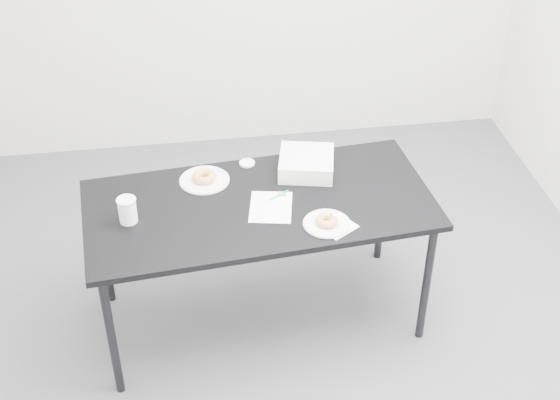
{
  "coord_description": "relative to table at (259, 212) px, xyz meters",
  "views": [
    {
      "loc": [
        -0.39,
        -2.94,
        3.04
      ],
      "look_at": [
        0.05,
        0.02,
        0.85
      ],
      "focal_mm": 50.0,
      "sensor_mm": 36.0,
      "label": 1
    }
  ],
  "objects": [
    {
      "name": "coffee_cup",
      "position": [
        -0.63,
        -0.06,
        0.12
      ],
      "size": [
        0.09,
        0.09,
        0.13
      ],
      "primitive_type": "cylinder",
      "color": "white",
      "rests_on": "table"
    },
    {
      "name": "logo_patch",
      "position": [
        0.12,
        0.05,
        0.06
      ],
      "size": [
        0.05,
        0.05,
        0.0
      ],
      "primitive_type": "cube",
      "rotation": [
        0.0,
        0.0,
        -0.19
      ],
      "color": "green",
      "rests_on": "scorecard"
    },
    {
      "name": "pen",
      "position": [
        0.1,
        0.04,
        0.06
      ],
      "size": [
        0.11,
        0.07,
        0.01
      ],
      "primitive_type": "cylinder",
      "rotation": [
        0.0,
        1.57,
        0.56
      ],
      "color": "#0D9968",
      "rests_on": "scorecard"
    },
    {
      "name": "napkin",
      "position": [
        0.33,
        -0.24,
        0.06
      ],
      "size": [
        0.22,
        0.22,
        0.0
      ],
      "primitive_type": "cube",
      "rotation": [
        0.0,
        0.0,
        0.58
      ],
      "color": "white",
      "rests_on": "table"
    },
    {
      "name": "bakery_box",
      "position": [
        0.28,
        0.24,
        0.1
      ],
      "size": [
        0.33,
        0.33,
        0.09
      ],
      "primitive_type": "cube",
      "rotation": [
        0.0,
        0.0,
        -0.22
      ],
      "color": "white",
      "rests_on": "table"
    },
    {
      "name": "table",
      "position": [
        0.0,
        0.0,
        0.0
      ],
      "size": [
        1.77,
        0.95,
        0.78
      ],
      "rotation": [
        0.0,
        0.0,
        0.09
      ],
      "color": "black",
      "rests_on": "floor"
    },
    {
      "name": "plate_near",
      "position": [
        0.29,
        -0.22,
        0.06
      ],
      "size": [
        0.23,
        0.23,
        0.01
      ],
      "primitive_type": "cylinder",
      "color": "white",
      "rests_on": "napkin"
    },
    {
      "name": "donut_far",
      "position": [
        -0.25,
        0.23,
        0.09
      ],
      "size": [
        0.12,
        0.12,
        0.04
      ],
      "primitive_type": "torus",
      "rotation": [
        0.0,
        0.0,
        -0.03
      ],
      "color": "#D08D42",
      "rests_on": "plate_far"
    },
    {
      "name": "scorecard",
      "position": [
        0.05,
        -0.05,
        0.06
      ],
      "size": [
        0.25,
        0.29,
        0.0
      ],
      "primitive_type": "cube",
      "rotation": [
        0.0,
        0.0,
        -0.19
      ],
      "color": "white",
      "rests_on": "table"
    },
    {
      "name": "cup_lid",
      "position": [
        -0.02,
        0.35,
        0.06
      ],
      "size": [
        0.08,
        0.08,
        0.01
      ],
      "primitive_type": "cylinder",
      "color": "white",
      "rests_on": "table"
    },
    {
      "name": "donut_near",
      "position": [
        0.29,
        -0.22,
        0.09
      ],
      "size": [
        0.14,
        0.14,
        0.04
      ],
      "primitive_type": "torus",
      "rotation": [
        0.0,
        0.0,
        0.44
      ],
      "color": "#D08D42",
      "rests_on": "plate_near"
    },
    {
      "name": "floor",
      "position": [
        0.04,
        -0.12,
        -0.72
      ],
      "size": [
        4.0,
        4.0,
        0.0
      ],
      "primitive_type": "plane",
      "color": "#47474C",
      "rests_on": "ground"
    },
    {
      "name": "plate_far",
      "position": [
        -0.25,
        0.23,
        0.06
      ],
      "size": [
        0.26,
        0.26,
        0.01
      ],
      "primitive_type": "cylinder",
      "color": "white",
      "rests_on": "table"
    }
  ]
}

